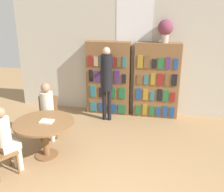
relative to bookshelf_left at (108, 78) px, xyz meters
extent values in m
cube|color=beige|center=(0.63, 0.19, 0.54)|extent=(6.40, 0.06, 3.00)
cube|color=white|center=(0.63, 0.16, 1.39)|extent=(0.90, 0.01, 1.10)
cube|color=brown|center=(0.00, 0.00, 0.00)|extent=(1.13, 0.32, 1.92)
cube|color=#2D707A|center=(-0.39, -0.17, -0.77)|extent=(0.16, 0.02, 0.25)
cube|color=navy|center=(-0.13, -0.17, -0.77)|extent=(0.21, 0.02, 0.26)
cube|color=navy|center=(0.14, -0.17, -0.78)|extent=(0.21, 0.02, 0.23)
cube|color=#236638|center=(0.39, -0.17, -0.78)|extent=(0.20, 0.02, 0.24)
cube|color=#2D707A|center=(-0.39, -0.17, -0.33)|extent=(0.16, 0.02, 0.30)
cube|color=black|center=(-0.14, -0.17, -0.35)|extent=(0.16, 0.02, 0.26)
cube|color=#236638|center=(0.14, -0.17, -0.35)|extent=(0.15, 0.02, 0.27)
cube|color=#236638|center=(0.39, -0.17, -0.33)|extent=(0.16, 0.02, 0.29)
cube|color=black|center=(-0.43, -0.17, 0.09)|extent=(0.10, 0.02, 0.31)
cube|color=#4C2D6B|center=(-0.26, -0.17, 0.08)|extent=(0.15, 0.02, 0.29)
cube|color=#236638|center=(-0.08, -0.17, 0.06)|extent=(0.13, 0.02, 0.24)
cube|color=olive|center=(0.08, -0.17, 0.08)|extent=(0.11, 0.02, 0.28)
cube|color=#4C2D6B|center=(0.26, -0.17, 0.10)|extent=(0.14, 0.02, 0.32)
cube|color=black|center=(0.43, -0.17, 0.05)|extent=(0.10, 0.02, 0.23)
cube|color=maroon|center=(-0.44, -0.17, 0.49)|extent=(0.11, 0.02, 0.27)
cube|color=tan|center=(-0.29, -0.17, 0.47)|extent=(0.11, 0.02, 0.23)
cube|color=#2D707A|center=(-0.14, -0.17, 0.50)|extent=(0.10, 0.02, 0.29)
cube|color=maroon|center=(0.01, -0.17, 0.50)|extent=(0.11, 0.02, 0.28)
cube|color=maroon|center=(0.15, -0.17, 0.48)|extent=(0.13, 0.02, 0.25)
cube|color=brown|center=(0.30, -0.17, 0.48)|extent=(0.11, 0.02, 0.24)
cube|color=#2D707A|center=(0.43, -0.17, 0.49)|extent=(0.09, 0.02, 0.27)
cube|color=brown|center=(1.25, 0.00, 0.00)|extent=(1.13, 0.32, 1.92)
cube|color=#236638|center=(0.82, -0.17, -0.77)|extent=(0.13, 0.02, 0.24)
cube|color=olive|center=(0.99, -0.17, -0.74)|extent=(0.11, 0.02, 0.30)
cube|color=#236638|center=(1.17, -0.17, -0.77)|extent=(0.12, 0.02, 0.26)
cube|color=navy|center=(1.34, -0.17, -0.77)|extent=(0.11, 0.02, 0.24)
cube|color=navy|center=(1.52, -0.17, -0.75)|extent=(0.12, 0.02, 0.28)
cube|color=navy|center=(1.69, -0.17, -0.76)|extent=(0.12, 0.02, 0.26)
cube|color=navy|center=(0.82, -0.17, -0.33)|extent=(0.12, 0.02, 0.30)
cube|color=olive|center=(1.00, -0.17, -0.33)|extent=(0.12, 0.02, 0.30)
cube|color=#2D707A|center=(1.17, -0.17, -0.36)|extent=(0.10, 0.02, 0.24)
cube|color=black|center=(1.34, -0.17, -0.33)|extent=(0.12, 0.02, 0.31)
cube|color=#236638|center=(1.50, -0.17, -0.34)|extent=(0.13, 0.02, 0.28)
cube|color=maroon|center=(1.68, -0.17, -0.36)|extent=(0.11, 0.02, 0.24)
cube|color=brown|center=(0.82, -0.17, 0.06)|extent=(0.11, 0.02, 0.24)
cube|color=#2D707A|center=(1.00, -0.17, 0.06)|extent=(0.10, 0.02, 0.24)
cube|color=olive|center=(1.16, -0.17, 0.08)|extent=(0.11, 0.02, 0.29)
cube|color=maroon|center=(1.33, -0.17, 0.09)|extent=(0.13, 0.02, 0.30)
cube|color=brown|center=(1.51, -0.17, 0.09)|extent=(0.11, 0.02, 0.30)
cube|color=black|center=(1.68, -0.17, 0.08)|extent=(0.13, 0.02, 0.29)
cube|color=olive|center=(0.83, -0.17, 0.51)|extent=(0.13, 0.02, 0.32)
cube|color=brown|center=(1.00, -0.17, 0.51)|extent=(0.15, 0.02, 0.31)
cube|color=black|center=(1.17, -0.17, 0.47)|extent=(0.11, 0.02, 0.23)
cube|color=#236638|center=(1.33, -0.17, 0.49)|extent=(0.14, 0.02, 0.27)
cube|color=#4C2D6B|center=(1.50, -0.17, 0.50)|extent=(0.11, 0.02, 0.29)
cube|color=navy|center=(1.69, -0.17, 0.49)|extent=(0.10, 0.02, 0.27)
cylinder|color=#B7AD9E|center=(1.39, 0.00, 1.07)|extent=(0.18, 0.18, 0.22)
sphere|color=brown|center=(1.39, 0.00, 1.32)|extent=(0.37, 0.37, 0.37)
cylinder|color=brown|center=(-0.76, -2.38, -0.94)|extent=(0.44, 0.44, 0.03)
cylinder|color=brown|center=(-0.76, -2.38, -0.60)|extent=(0.12, 0.12, 0.66)
cylinder|color=brown|center=(-0.76, -2.38, -0.24)|extent=(1.13, 1.13, 0.04)
cube|color=brown|center=(-1.23, -3.06, -0.54)|extent=(0.56, 0.56, 0.04)
cylinder|color=brown|center=(-1.27, -2.82, -0.76)|extent=(0.04, 0.04, 0.40)
cylinder|color=brown|center=(-0.99, -3.01, -0.76)|extent=(0.04, 0.04, 0.40)
cube|color=brown|center=(-1.03, -1.60, -0.54)|extent=(0.51, 0.51, 0.04)
cube|color=brown|center=(-1.09, -1.43, -0.29)|extent=(0.39, 0.17, 0.45)
cylinder|color=brown|center=(-0.81, -1.70, -0.76)|extent=(0.04, 0.04, 0.40)
cylinder|color=brown|center=(-1.13, -1.81, -0.76)|extent=(0.04, 0.04, 0.40)
cylinder|color=brown|center=(-0.92, -1.38, -0.76)|extent=(0.04, 0.04, 0.40)
cylinder|color=brown|center=(-1.24, -1.49, -0.76)|extent=(0.04, 0.04, 0.40)
cube|color=beige|center=(-0.98, -1.73, -0.46)|extent=(0.37, 0.39, 0.12)
cylinder|color=beige|center=(-1.01, -1.65, -0.15)|extent=(0.28, 0.28, 0.50)
sphere|color=#A37A5B|center=(-1.01, -1.65, 0.20)|extent=(0.20, 0.20, 0.20)
cylinder|color=beige|center=(-0.87, -1.81, -0.74)|extent=(0.10, 0.10, 0.44)
cylinder|color=beige|center=(-1.02, -1.86, -0.74)|extent=(0.10, 0.10, 0.44)
cube|color=beige|center=(-1.15, -2.94, -0.46)|extent=(0.39, 0.41, 0.12)
cylinder|color=beige|center=(-1.19, -3.01, -0.15)|extent=(0.25, 0.25, 0.50)
sphere|color=#A37A5B|center=(-1.19, -3.01, 0.19)|extent=(0.18, 0.18, 0.18)
cylinder|color=beige|center=(-1.14, -2.81, -0.74)|extent=(0.10, 0.10, 0.44)
cylinder|color=beige|center=(-1.03, -2.89, -0.74)|extent=(0.10, 0.10, 0.44)
cylinder|color=black|center=(-0.01, -0.51, -0.56)|extent=(0.10, 0.10, 0.80)
cylinder|color=black|center=(0.12, -0.51, -0.56)|extent=(0.10, 0.10, 0.80)
cylinder|color=black|center=(0.06, -0.51, 0.28)|extent=(0.29, 0.29, 0.87)
sphere|color=#DBB293|center=(0.06, -0.51, 0.80)|extent=(0.19, 0.19, 0.19)
cylinder|color=black|center=(0.14, -0.24, 0.49)|extent=(0.07, 0.30, 0.07)
cube|color=silver|center=(-0.70, -2.38, -0.21)|extent=(0.24, 0.18, 0.03)
camera|label=1|loc=(1.32, -6.51, 1.87)|focal=42.00mm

